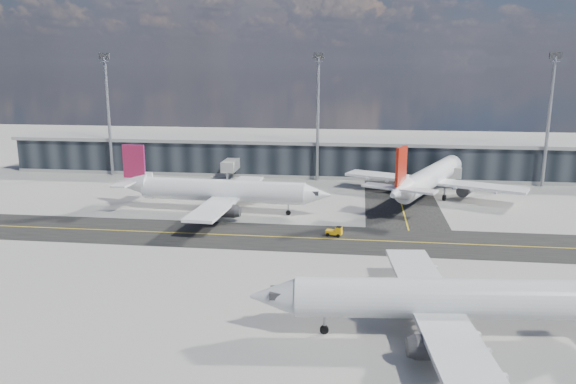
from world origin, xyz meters
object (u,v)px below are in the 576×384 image
airliner_af (220,191)px  service_van (406,183)px  airliner_near (452,299)px  baggage_tug (335,231)px  airliner_redtail (430,178)px

airliner_af → service_van: bearing=129.9°
airliner_near → baggage_tug: bearing=16.6°
airliner_near → airliner_af: bearing=32.6°
airliner_af → airliner_near: (34.64, -43.83, -0.03)m
baggage_tug → airliner_redtail: bearing=161.5°
airliner_af → airliner_redtail: 42.23m
airliner_af → baggage_tug: 25.10m
airliner_redtail → airliner_near: airliner_redtail is taller
airliner_redtail → service_van: airliner_redtail is taller
airliner_redtail → airliner_near: 59.60m
airliner_af → airliner_redtail: bearing=115.0°
service_van → airliner_near: bearing=-99.7°
airliner_near → baggage_tug: size_ratio=14.55×
airliner_redtail → service_van: (-3.81, 10.69, -3.52)m
airliner_redtail → baggage_tug: 33.07m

